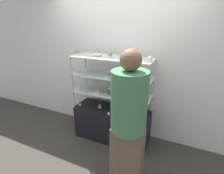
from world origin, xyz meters
TOP-DOWN VIEW (x-y plane):
  - ground_plane at (0.00, 0.00)m, footprint 20.00×20.00m
  - back_wall at (0.00, 0.37)m, footprint 8.00×0.05m
  - display_base at (0.00, 0.00)m, footprint 1.29×0.45m
  - display_riser_lower at (0.00, 0.00)m, footprint 1.29×0.45m
  - display_riser_middle at (0.00, 0.00)m, footprint 1.29×0.45m
  - display_riser_upper at (0.00, 0.00)m, footprint 1.29×0.45m
  - layer_cake_centerpiece at (0.03, -0.03)m, footprint 0.18×0.18m
  - sheet_cake_frosted at (0.34, -0.05)m, footprint 0.21×0.16m
  - cupcake_0 at (-0.58, -0.11)m, footprint 0.05×0.05m
  - cupcake_1 at (-0.21, -0.05)m, footprint 0.05×0.05m
  - cupcake_2 at (0.19, -0.12)m, footprint 0.05×0.05m
  - cupcake_3 at (0.58, -0.05)m, footprint 0.05×0.05m
  - price_tag_0 at (0.03, -0.21)m, footprint 0.04×0.00m
  - cupcake_4 at (-0.59, -0.10)m, footprint 0.06×0.06m
  - cupcake_5 at (-0.20, -0.12)m, footprint 0.06×0.06m
  - cupcake_6 at (0.21, -0.04)m, footprint 0.06×0.06m
  - cupcake_7 at (0.58, -0.12)m, footprint 0.06×0.06m
  - price_tag_1 at (-0.21, -0.21)m, footprint 0.04×0.00m
  - cupcake_8 at (-0.59, -0.06)m, footprint 0.05×0.05m
  - cupcake_9 at (0.00, -0.09)m, footprint 0.05×0.05m
  - cupcake_10 at (0.59, -0.12)m, footprint 0.05×0.05m
  - price_tag_2 at (0.00, -0.21)m, footprint 0.04×0.00m
  - cupcake_11 at (-0.60, -0.07)m, footprint 0.06×0.06m
  - cupcake_12 at (-0.01, -0.04)m, footprint 0.06×0.06m
  - cupcake_13 at (0.60, -0.07)m, footprint 0.06×0.06m
  - price_tag_3 at (0.29, -0.21)m, footprint 0.04×0.00m
  - donut_glazed at (-0.25, -0.01)m, footprint 0.15×0.15m
  - customer_figure at (0.56, -0.75)m, footprint 0.41×0.41m

SIDE VIEW (x-z plane):
  - ground_plane at x=0.00m, z-range 0.00..0.00m
  - display_base at x=0.00m, z-range 0.00..0.60m
  - price_tag_0 at x=0.03m, z-range 0.60..0.64m
  - cupcake_0 at x=-0.58m, z-range 0.60..0.66m
  - cupcake_1 at x=-0.21m, z-range 0.60..0.66m
  - cupcake_2 at x=0.19m, z-range 0.60..0.66m
  - cupcake_3 at x=0.58m, z-range 0.60..0.66m
  - display_riser_lower at x=0.00m, z-range 0.73..1.02m
  - price_tag_1 at x=-0.21m, z-range 0.89..0.94m
  - cupcake_4 at x=-0.59m, z-range 0.89..0.96m
  - cupcake_5 at x=-0.20m, z-range 0.89..0.96m
  - cupcake_6 at x=0.21m, z-range 0.89..0.96m
  - cupcake_7 at x=0.58m, z-range 0.89..0.96m
  - customer_figure at x=0.56m, z-range 0.06..1.82m
  - layer_cake_centerpiece at x=0.03m, z-range 0.90..1.01m
  - display_riser_middle at x=0.00m, z-range 1.02..1.32m
  - price_tag_2 at x=0.00m, z-range 1.19..1.24m
  - cupcake_8 at x=-0.59m, z-range 1.19..1.26m
  - cupcake_9 at x=0.00m, z-range 1.19..1.26m
  - cupcake_10 at x=0.59m, z-range 1.19..1.26m
  - sheet_cake_frosted at x=0.34m, z-range 1.19..1.26m
  - back_wall at x=0.00m, z-range 0.00..2.60m
  - display_riser_upper at x=0.00m, z-range 1.32..1.62m
  - donut_glazed at x=-0.25m, z-range 1.49..1.52m
  - price_tag_3 at x=0.29m, z-range 1.49..1.53m
  - cupcake_11 at x=-0.60m, z-range 1.49..1.56m
  - cupcake_12 at x=-0.01m, z-range 1.49..1.56m
  - cupcake_13 at x=0.60m, z-range 1.49..1.56m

